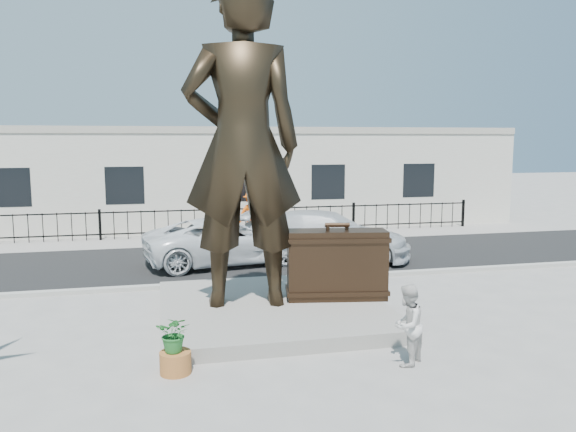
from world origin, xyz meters
name	(u,v)px	position (x,y,z in m)	size (l,w,h in m)	color
ground	(309,335)	(0.00, 0.00, 0.00)	(100.00, 100.00, 0.00)	#9E9991
street	(250,258)	(0.00, 8.00, 0.01)	(40.00, 7.00, 0.01)	black
curb	(269,281)	(0.00, 4.50, 0.06)	(40.00, 0.25, 0.12)	#A5A399
far_sidewalk	(236,238)	(0.00, 12.00, 0.01)	(40.00, 2.50, 0.02)	#9E9991
plinth	(272,309)	(-0.50, 1.50, 0.15)	(5.20, 5.20, 0.30)	gray
fence	(233,222)	(0.00, 12.80, 0.60)	(22.00, 0.10, 1.20)	black
building	(222,178)	(0.00, 17.00, 2.20)	(28.00, 7.00, 4.40)	silver
statue	(242,145)	(-1.15, 1.63, 4.03)	(2.72, 1.78, 7.45)	black
suitcase	(337,264)	(1.11, 1.55, 1.14)	(2.38, 0.76, 1.68)	black
tourist	(407,325)	(1.36, -1.94, 0.76)	(0.74, 0.58, 1.52)	silver
car_white	(228,241)	(-0.85, 7.31, 0.78)	(2.56, 5.55, 1.54)	white
car_silver	(326,236)	(2.54, 7.19, 0.84)	(2.33, 5.74, 1.66)	silver
worker	(252,214)	(0.70, 12.05, 1.01)	(1.28, 0.74, 1.98)	#F0580C
planter	(176,363)	(-2.83, -1.40, 0.20)	(0.56, 0.56, 0.40)	#A6602C
shrub	(175,334)	(-2.83, -1.40, 0.74)	(0.61, 0.53, 0.68)	#226B29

